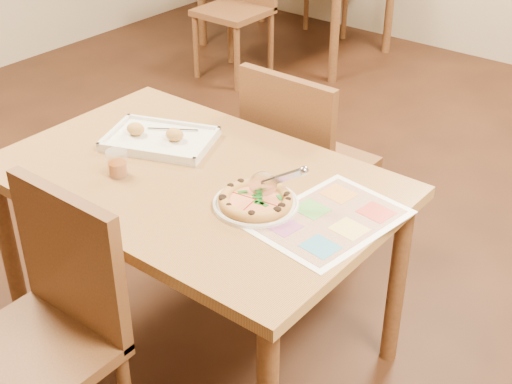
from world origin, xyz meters
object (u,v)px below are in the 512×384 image
Objects in this scene: plate at (256,204)px; menu at (330,219)px; glass_tumbler at (118,165)px; pizza at (256,200)px; chair_far at (299,149)px; chair_near at (50,307)px; appetizer_tray at (159,139)px; dining_table at (195,198)px; pizza_cutter at (276,180)px.

menu is (0.22, 0.08, -0.00)m from plate.
glass_tumbler is 0.72m from menu.
chair_far is at bearing 113.98° from pizza.
glass_tumbler is at bearing 113.17° from chair_near.
appetizer_tray is at bearing 167.11° from pizza.
glass_tumbler reaches higher than dining_table.
chair_near is 0.53m from glass_tumbler.
chair_far is 0.80m from glass_tumbler.
glass_tumbler is at bearing -164.46° from plate.
menu is at bearing 132.15° from chair_far.
menu is (0.49, -0.54, 0.16)m from chair_far.
chair_near reaches higher than glass_tumbler.
appetizer_tray is 0.74m from menu.
menu is at bearing -29.24° from pizza_cutter.
pizza is at bearing 64.10° from chair_near.
menu is at bearing 21.26° from pizza.
plate is at bearing 15.54° from glass_tumbler.
menu is at bearing -2.93° from appetizer_tray.
dining_table is 4.98× the size of plate.
pizza_cutter is (0.32, 0.03, 0.17)m from dining_table.
appetizer_tray is 4.98× the size of glass_tumbler.
dining_table is 2.77× the size of chair_far.
chair_near is 0.66m from pizza.
pizza is 0.52× the size of menu.
appetizer_tray is at bearing 167.84° from plate.
appetizer_tray reaches higher than menu.
dining_table is 0.29m from appetizer_tray.
pizza is 0.09m from pizza_cutter.
chair_near reaches higher than pizza.
pizza_cutter is (0.32, 0.63, 0.24)m from chair_near.
chair_far is at bearing 90.00° from chair_near.
menu is at bearing 53.18° from chair_near.
glass_tumbler is (-0.47, -0.13, 0.03)m from plate.
chair_near is 0.84m from menu.
chair_near reaches higher than plate.
dining_table is 0.29m from plate.
appetizer_tray is (-0.52, 0.11, 0.01)m from plate.
dining_table is 2.96× the size of menu.
dining_table is 0.50m from menu.
glass_tumbler reaches higher than plate.
menu is at bearing 18.99° from plate.
chair_near is (0.00, -0.60, -0.07)m from dining_table.
appetizer_tray is 0.99× the size of menu.
dining_table is 0.61m from chair_near.
chair_far is at bearing 132.15° from menu.
dining_table is at bearing 90.00° from chair_near.
plate reaches higher than menu.
pizza is at bearing -5.38° from dining_table.
chair_near is 3.45× the size of pizza_cutter.
appetizer_tray is (-0.25, -0.51, 0.17)m from chair_far.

